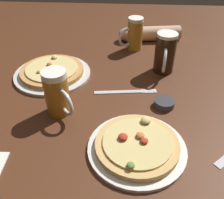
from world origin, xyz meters
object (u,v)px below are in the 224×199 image
beer_mug_amber (165,53)px  diner_arm (147,34)px  beer_mug_dark (57,93)px  beer_mug_pale (134,34)px  pizza_plate_near (137,146)px  knife_spare (126,91)px  pizza_plate_far (52,72)px  ramekin_sauce (164,104)px

beer_mug_amber → diner_arm: 0.33m
beer_mug_dark → beer_mug_pale: bearing=63.4°
pizza_plate_near → knife_spare: bearing=97.4°
pizza_plate_far → knife_spare: 0.33m
beer_mug_dark → ramekin_sauce: 0.38m
pizza_plate_near → ramekin_sauce: 0.23m
beer_mug_amber → beer_mug_pale: beer_mug_amber is taller
pizza_plate_near → knife_spare: 0.29m
beer_mug_dark → beer_mug_pale: (0.26, 0.52, -0.00)m
beer_mug_dark → beer_mug_amber: bearing=38.3°
beer_mug_amber → diner_arm: bearing=99.9°
pizza_plate_far → beer_mug_amber: (0.47, 0.07, 0.07)m
knife_spare → beer_mug_amber: bearing=47.2°
pizza_plate_near → beer_mug_pale: beer_mug_pale is taller
pizza_plate_near → beer_mug_amber: (0.12, 0.46, 0.07)m
knife_spare → beer_mug_dark: bearing=-149.4°
pizza_plate_near → diner_arm: 0.78m
beer_mug_amber → beer_mug_dark: bearing=-141.7°
knife_spare → diner_arm: size_ratio=0.74×
pizza_plate_near → beer_mug_pale: (-0.01, 0.67, 0.06)m
pizza_plate_near → beer_mug_dark: 0.32m
diner_arm → ramekin_sauce: bearing=-86.3°
pizza_plate_far → beer_mug_dark: (0.09, -0.24, 0.07)m
beer_mug_amber → knife_spare: size_ratio=0.71×
beer_mug_amber → beer_mug_pale: size_ratio=1.08×
diner_arm → beer_mug_pale: bearing=-123.8°
beer_mug_amber → beer_mug_pale: bearing=121.3°
pizza_plate_near → beer_mug_amber: 0.48m
beer_mug_pale → ramekin_sauce: bearing=-76.6°
pizza_plate_near → ramekin_sauce: pizza_plate_near is taller
pizza_plate_far → beer_mug_pale: bearing=38.5°
pizza_plate_near → diner_arm: diner_arm is taller
pizza_plate_near → pizza_plate_far: (-0.35, 0.40, -0.00)m
pizza_plate_near → pizza_plate_far: 0.53m
pizza_plate_far → ramekin_sauce: size_ratio=4.42×
diner_arm → pizza_plate_near: bearing=-94.7°
pizza_plate_near → beer_mug_amber: beer_mug_amber is taller
beer_mug_dark → beer_mug_amber: 0.49m
pizza_plate_near → beer_mug_pale: size_ratio=1.84×
beer_mug_dark → ramekin_sauce: bearing=8.6°
beer_mug_amber → beer_mug_pale: (-0.13, 0.21, -0.01)m
ramekin_sauce → diner_arm: 0.57m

